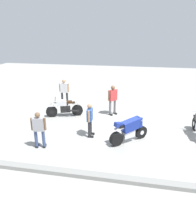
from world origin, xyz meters
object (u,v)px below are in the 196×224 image
person_in_white_shirt (64,90)px  person_in_gray_shirt (39,128)px  motorcycle_blue_sportbike (130,129)px  person_in_blue_shirt (90,118)px  motorcycle_silver_cruiser (65,108)px  person_in_red_shirt (113,98)px

person_in_white_shirt → person_in_gray_shirt: (-0.88, 5.63, -0.08)m
motorcycle_blue_sportbike → person_in_blue_shirt: person_in_blue_shirt is taller
person_in_blue_shirt → motorcycle_silver_cruiser: bearing=128.8°
motorcycle_silver_cruiser → person_in_blue_shirt: bearing=112.1°
person_in_gray_shirt → motorcycle_blue_sportbike: bearing=-82.4°
person_in_white_shirt → person_in_red_shirt: person_in_red_shirt is taller
motorcycle_blue_sportbike → person_in_blue_shirt: (1.82, -0.21, 0.29)m
motorcycle_blue_sportbike → person_in_gray_shirt: (3.62, 1.25, 0.29)m
motorcycle_silver_cruiser → person_in_red_shirt: (-2.63, -0.82, 0.47)m
motorcycle_silver_cruiser → person_in_red_shirt: 2.80m
person_in_gray_shirt → person_in_red_shirt: (-2.46, -4.44, 0.11)m
motorcycle_silver_cruiser → person_in_white_shirt: bearing=-91.0°
motorcycle_silver_cruiser → person_in_gray_shirt: size_ratio=1.27×
person_in_gray_shirt → person_in_red_shirt: bearing=-40.4°
motorcycle_silver_cruiser → person_in_gray_shirt: 3.64m
person_in_red_shirt → person_in_blue_shirt: (0.66, 2.98, -0.11)m
motorcycle_blue_sportbike → person_in_white_shirt: 6.29m
motorcycle_blue_sportbike → motorcycle_silver_cruiser: bearing=107.0°
motorcycle_blue_sportbike → motorcycle_silver_cruiser: size_ratio=0.80×
person_in_gray_shirt → person_in_blue_shirt: size_ratio=1.00×
person_in_white_shirt → person_in_blue_shirt: (-2.68, 4.17, -0.08)m
motorcycle_blue_sportbike → person_in_white_shirt: size_ratio=0.95×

